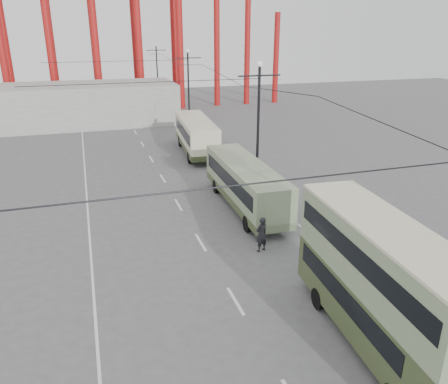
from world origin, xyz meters
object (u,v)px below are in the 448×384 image
object	(u,v)px
pedestrian	(261,234)
single_decker_cream	(196,134)
double_decker_bus	(381,280)
single_decker_green	(245,183)

from	to	relation	value
pedestrian	single_decker_cream	bearing A→B (deg)	-112.93
double_decker_bus	pedestrian	distance (m)	8.56
single_decker_cream	pedestrian	size ratio (longest dim) A/B	5.43
single_decker_cream	double_decker_bus	bearing A→B (deg)	-86.23
single_decker_cream	pedestrian	bearing A→B (deg)	-89.91
single_decker_green	pedestrian	distance (m)	6.36
single_decker_green	pedestrian	size ratio (longest dim) A/B	5.52
double_decker_bus	single_decker_cream	distance (m)	29.10
double_decker_bus	pedestrian	bearing A→B (deg)	102.76
single_decker_green	single_decker_cream	world-z (taller)	single_decker_cream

